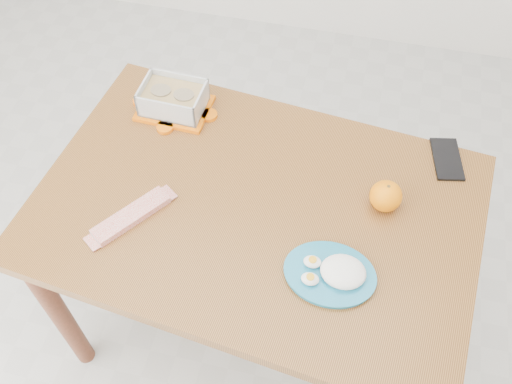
% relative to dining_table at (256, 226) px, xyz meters
% --- Properties ---
extents(ground, '(3.50, 3.50, 0.00)m').
position_rel_dining_table_xyz_m(ground, '(-0.15, -0.01, -0.65)').
color(ground, '#B7B7B2').
rests_on(ground, ground).
extents(dining_table, '(1.26, 0.91, 0.75)m').
position_rel_dining_table_xyz_m(dining_table, '(0.00, 0.00, 0.00)').
color(dining_table, '#95602A').
rests_on(dining_table, ground).
extents(food_container, '(0.22, 0.17, 0.09)m').
position_rel_dining_table_xyz_m(food_container, '(-0.32, 0.29, 0.15)').
color(food_container, orange).
rests_on(food_container, dining_table).
extents(orange_fruit, '(0.09, 0.09, 0.09)m').
position_rel_dining_table_xyz_m(orange_fruit, '(0.33, 0.08, 0.14)').
color(orange_fruit, orange).
rests_on(orange_fruit, dining_table).
extents(rice_plate, '(0.23, 0.23, 0.06)m').
position_rel_dining_table_xyz_m(rice_plate, '(0.23, -0.16, 0.12)').
color(rice_plate, teal).
rests_on(rice_plate, dining_table).
extents(candy_bar, '(0.17, 0.21, 0.02)m').
position_rel_dining_table_xyz_m(candy_bar, '(-0.31, -0.12, 0.11)').
color(candy_bar, red).
rests_on(candy_bar, dining_table).
extents(smartphone, '(0.10, 0.16, 0.01)m').
position_rel_dining_table_xyz_m(smartphone, '(0.49, 0.28, 0.11)').
color(smartphone, black).
rests_on(smartphone, dining_table).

